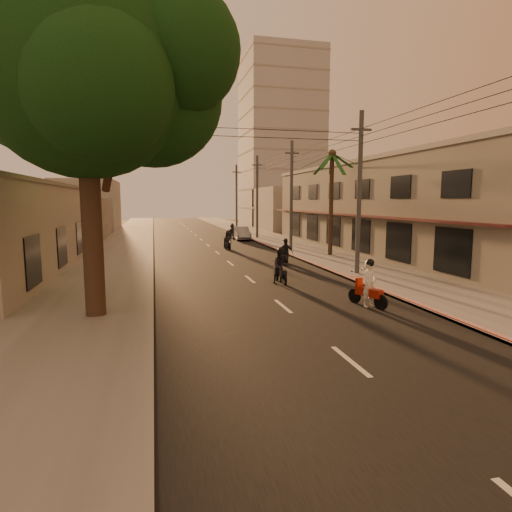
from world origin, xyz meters
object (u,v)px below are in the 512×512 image
(scooter_mid_b, at_px, (285,253))
(parked_car, at_px, (241,233))
(broadleaf_tree, at_px, (97,73))
(scooter_mid_a, at_px, (281,267))
(scooter_far_b, at_px, (232,232))
(scooter_far_a, at_px, (227,241))
(scooter_red, at_px, (369,285))
(palm_tree, at_px, (332,160))

(scooter_mid_b, relative_size, parked_car, 0.40)
(broadleaf_tree, distance_m, scooter_mid_b, 16.35)
(scooter_mid_b, distance_m, parked_car, 18.13)
(scooter_mid_a, distance_m, scooter_far_b, 25.39)
(scooter_far_a, bearing_deg, scooter_mid_b, -86.74)
(scooter_far_a, bearing_deg, scooter_red, -93.94)
(broadleaf_tree, relative_size, scooter_mid_a, 6.42)
(scooter_far_b, bearing_deg, broadleaf_tree, -120.00)
(parked_car, bearing_deg, broadleaf_tree, -108.73)
(broadleaf_tree, height_order, scooter_mid_b, broadleaf_tree)
(palm_tree, bearing_deg, scooter_mid_a, -125.67)
(scooter_red, height_order, scooter_mid_a, scooter_red)
(scooter_mid_b, xyz_separation_m, scooter_far_b, (0.00, 19.41, -0.01))
(parked_car, bearing_deg, scooter_red, -89.74)
(broadleaf_tree, xyz_separation_m, scooter_far_b, (10.01, 29.81, -7.68))
(palm_tree, xyz_separation_m, scooter_far_b, (-4.60, 15.96, -6.36))
(scooter_far_b, bearing_deg, scooter_mid_a, -106.20)
(scooter_far_b, bearing_deg, scooter_far_a, -114.09)
(broadleaf_tree, height_order, palm_tree, broadleaf_tree)
(scooter_mid_a, relative_size, scooter_far_a, 1.16)
(palm_tree, height_order, scooter_far_b, palm_tree)
(broadleaf_tree, bearing_deg, scooter_far_b, 71.45)
(palm_tree, bearing_deg, scooter_far_a, 137.80)
(scooter_red, height_order, scooter_far_a, scooter_red)
(scooter_red, height_order, scooter_mid_b, scooter_red)
(palm_tree, xyz_separation_m, parked_car, (-3.87, 14.66, -6.45))
(broadleaf_tree, distance_m, parked_car, 31.45)
(scooter_red, bearing_deg, scooter_far_b, 69.69)
(scooter_mid_b, bearing_deg, scooter_far_b, 114.91)
(broadleaf_tree, distance_m, scooter_far_a, 22.84)
(palm_tree, distance_m, parked_car, 16.48)
(palm_tree, height_order, parked_car, palm_tree)
(parked_car, bearing_deg, scooter_mid_a, -94.83)
(scooter_mid_b, distance_m, scooter_far_a, 9.86)
(scooter_mid_b, bearing_deg, parked_car, 112.58)
(broadleaf_tree, xyz_separation_m, palm_tree, (14.61, 13.86, -1.33))
(broadleaf_tree, relative_size, scooter_far_b, 6.96)
(palm_tree, bearing_deg, scooter_far_b, 106.10)
(broadleaf_tree, bearing_deg, palm_tree, 43.48)
(scooter_mid_a, height_order, scooter_mid_b, scooter_mid_a)
(scooter_red, xyz_separation_m, scooter_mid_b, (0.12, 11.37, -0.06))
(scooter_red, bearing_deg, scooter_mid_b, 69.33)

